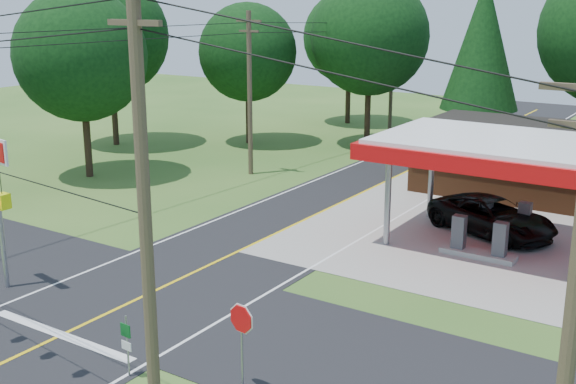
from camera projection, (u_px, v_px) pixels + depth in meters
The scene contains 14 objects.
ground at pixel (139, 299), 26.67m from camera, with size 120.00×120.00×0.00m, color #305C20.
main_highway at pixel (139, 298), 26.67m from camera, with size 8.00×120.00×0.02m, color black.
cross_road at pixel (139, 298), 26.67m from camera, with size 70.00×7.00×0.02m, color black.
lane_center_yellow at pixel (139, 298), 26.66m from camera, with size 0.15×110.00×0.00m, color yellow.
gas_canopy at pixel (498, 152), 31.30m from camera, with size 10.60×7.40×4.88m.
convenience_store at pixel (570, 165), 39.45m from camera, with size 16.40×7.55×3.80m.
utility_pole_near_right at pixel (146, 230), 15.49m from camera, with size 1.80×0.30×11.50m.
utility_pole_far_left at pixel (250, 91), 44.07m from camera, with size 1.80×0.30×10.00m.
utility_pole_right_b at pixel (571, 333), 12.41m from camera, with size 1.80×0.30×10.00m.
utility_pole_north at pixel (392, 75), 57.12m from camera, with size 0.30×0.30×9.50m.
treeline_backdrop at pixel (425, 53), 43.66m from camera, with size 70.27×51.59×13.30m.
suv_car at pixel (492, 217), 33.66m from camera, with size 6.19×6.19×1.72m, color black.
octagonal_stop_sign at pixel (241, 326), 20.02m from camera, with size 0.90×0.17×2.63m.
route_sign_post at pixel (127, 341), 20.89m from camera, with size 0.40×0.10×1.95m.
Camera 1 is at (18.13, -17.66, 10.80)m, focal length 45.00 mm.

